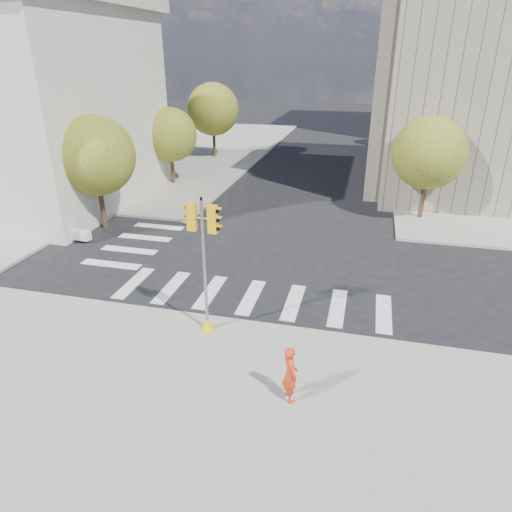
# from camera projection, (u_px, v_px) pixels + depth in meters

# --- Properties ---
(ground) EXTENTS (160.00, 160.00, 0.00)m
(ground) POSITION_uv_depth(u_px,v_px,m) (264.00, 277.00, 20.87)
(ground) COLOR black
(ground) RESTS_ON ground
(sidewalk_near) EXTENTS (30.00, 14.00, 0.15)m
(sidewalk_near) POSITION_uv_depth(u_px,v_px,m) (162.00, 471.00, 11.10)
(sidewalk_near) COLOR gray
(sidewalk_near) RESTS_ON ground
(sidewalk_far_left) EXTENTS (28.00, 40.00, 0.15)m
(sidewalk_far_left) POSITION_uv_depth(u_px,v_px,m) (136.00, 149.00, 48.29)
(sidewalk_far_left) COLOR gray
(sidewalk_far_left) RESTS_ON ground
(tree_lw_near) EXTENTS (4.40, 4.40, 6.41)m
(tree_lw_near) POSITION_uv_depth(u_px,v_px,m) (95.00, 156.00, 25.02)
(tree_lw_near) COLOR #382616
(tree_lw_near) RESTS_ON ground
(tree_lw_mid) EXTENTS (4.00, 4.00, 5.77)m
(tree_lw_mid) POSITION_uv_depth(u_px,v_px,m) (170.00, 135.00, 34.06)
(tree_lw_mid) COLOR #382616
(tree_lw_mid) RESTS_ON ground
(tree_lw_far) EXTENTS (4.80, 4.80, 6.95)m
(tree_lw_far) POSITION_uv_depth(u_px,v_px,m) (213.00, 109.00, 42.61)
(tree_lw_far) COLOR #382616
(tree_lw_far) RESTS_ON ground
(tree_re_near) EXTENTS (4.20, 4.20, 6.16)m
(tree_re_near) POSITION_uv_depth(u_px,v_px,m) (429.00, 153.00, 26.43)
(tree_re_near) COLOR #382616
(tree_re_near) RESTS_ON ground
(tree_re_mid) EXTENTS (4.60, 4.60, 6.66)m
(tree_re_mid) POSITION_uv_depth(u_px,v_px,m) (416.00, 121.00, 36.94)
(tree_re_mid) COLOR #382616
(tree_re_mid) RESTS_ON ground
(tree_re_far) EXTENTS (4.00, 4.00, 5.88)m
(tree_re_far) POSITION_uv_depth(u_px,v_px,m) (407.00, 110.00, 47.77)
(tree_re_far) COLOR #382616
(tree_re_far) RESTS_ON ground
(lamp_near) EXTENTS (0.35, 0.18, 8.11)m
(lamp_near) POSITION_uv_depth(u_px,v_px,m) (433.00, 133.00, 29.65)
(lamp_near) COLOR black
(lamp_near) RESTS_ON sidewalk_far_right
(lamp_far) EXTENTS (0.35, 0.18, 8.11)m
(lamp_far) POSITION_uv_depth(u_px,v_px,m) (417.00, 110.00, 42.05)
(lamp_far) COLOR black
(lamp_far) RESTS_ON sidewalk_far_right
(traffic_signal) EXTENTS (1.08, 0.56, 4.99)m
(traffic_signal) POSITION_uv_depth(u_px,v_px,m) (205.00, 277.00, 15.78)
(traffic_signal) COLOR #E9AA0C
(traffic_signal) RESTS_ON sidewalk_near
(photographer) EXTENTS (0.70, 0.77, 1.77)m
(photographer) POSITION_uv_depth(u_px,v_px,m) (290.00, 374.00, 12.95)
(photographer) COLOR red
(photographer) RESTS_ON sidewalk_near
(planter_wall) EXTENTS (6.01, 0.73, 0.50)m
(planter_wall) POSITION_uv_depth(u_px,v_px,m) (43.00, 230.00, 25.20)
(planter_wall) COLOR silver
(planter_wall) RESTS_ON sidewalk_left_near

